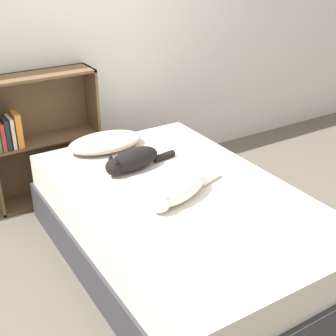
{
  "coord_description": "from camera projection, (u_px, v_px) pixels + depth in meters",
  "views": [
    {
      "loc": [
        -1.39,
        -2.09,
        1.94
      ],
      "look_at": [
        0.0,
        0.16,
        0.61
      ],
      "focal_mm": 50.0,
      "sensor_mm": 36.0,
      "label": 1
    }
  ],
  "objects": [
    {
      "name": "bookshelf",
      "position": [
        38.0,
        136.0,
        3.63
      ],
      "size": [
        0.84,
        0.26,
        1.03
      ],
      "color": "brown",
      "rests_on": "ground_plane"
    },
    {
      "name": "cat_dark",
      "position": [
        132.0,
        160.0,
        3.11
      ],
      "size": [
        0.56,
        0.19,
        0.16
      ],
      "rotation": [
        0.0,
        0.0,
        3.27
      ],
      "color": "black",
      "rests_on": "bed"
    },
    {
      "name": "bed",
      "position": [
        181.0,
        227.0,
        2.99
      ],
      "size": [
        1.31,
        2.09,
        0.51
      ],
      "color": "#333338",
      "rests_on": "ground_plane"
    },
    {
      "name": "ground_plane",
      "position": [
        180.0,
        259.0,
        3.11
      ],
      "size": [
        8.0,
        8.0,
        0.0
      ],
      "primitive_type": "plane",
      "color": "brown"
    },
    {
      "name": "pillow",
      "position": [
        105.0,
        142.0,
        3.44
      ],
      "size": [
        0.57,
        0.34,
        0.1
      ],
      "color": "#B29E8E",
      "rests_on": "bed"
    },
    {
      "name": "wall_back",
      "position": [
        82.0,
        32.0,
        3.63
      ],
      "size": [
        8.0,
        0.06,
        2.5
      ],
      "color": "silver",
      "rests_on": "ground_plane"
    },
    {
      "name": "cat_light",
      "position": [
        179.0,
        190.0,
        2.75
      ],
      "size": [
        0.62,
        0.3,
        0.16
      ],
      "rotation": [
        0.0,
        0.0,
        3.47
      ],
      "color": "white",
      "rests_on": "bed"
    }
  ]
}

